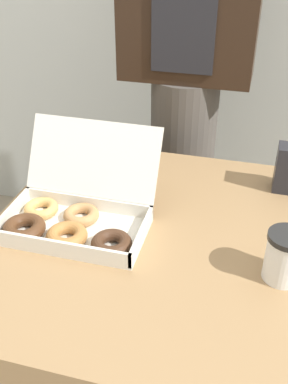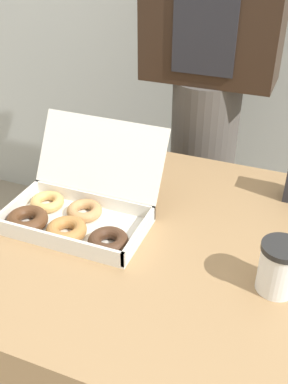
# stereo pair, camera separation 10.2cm
# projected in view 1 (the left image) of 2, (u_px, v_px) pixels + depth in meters

# --- Properties ---
(table) EXTENTS (0.80, 0.84, 0.74)m
(table) POSITION_uv_depth(u_px,v_px,m) (151.00, 335.00, 1.29)
(table) COLOR #99754C
(table) RESTS_ON ground_plane
(donut_box) EXTENTS (0.35, 0.31, 0.21)m
(donut_box) POSITION_uv_depth(u_px,v_px,m) (72.00, 216.00, 1.09)
(donut_box) COLOR silver
(donut_box) RESTS_ON table
(coffee_cup) EXTENTS (0.09, 0.09, 0.11)m
(coffee_cup) POSITION_uv_depth(u_px,v_px,m) (285.00, 256.00, 0.93)
(coffee_cup) COLOR white
(coffee_cup) RESTS_ON table
(person_customer) EXTENTS (0.44, 0.24, 1.72)m
(person_customer) POSITION_uv_depth(u_px,v_px,m) (186.00, 75.00, 1.54)
(person_customer) COLOR #4C4742
(person_customer) RESTS_ON ground_plane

